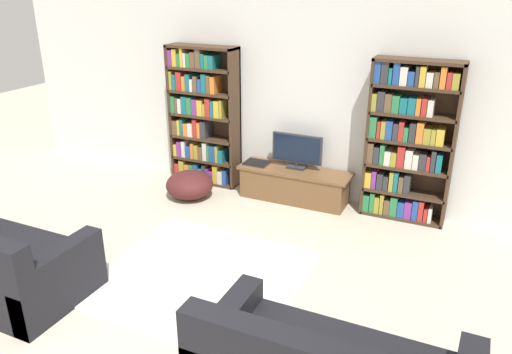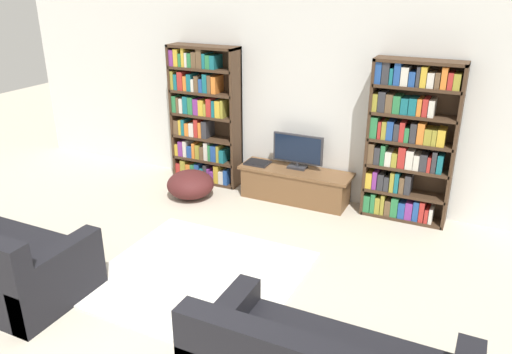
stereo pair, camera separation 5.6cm
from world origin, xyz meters
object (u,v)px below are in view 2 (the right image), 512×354
bookshelf_right (407,142)px  tv_stand (295,185)px  television (298,151)px  laptop (258,163)px  bookshelf_left (203,117)px  beanbag_ottoman (191,184)px

bookshelf_right → tv_stand: bookshelf_right is taller
tv_stand → television: bearing=90.0°
laptop → bookshelf_right: bearing=3.5°
television → bookshelf_left: bearing=178.4°
beanbag_ottoman → laptop: bearing=33.3°
bookshelf_right → laptop: 1.96m
bookshelf_left → tv_stand: bookshelf_left is taller
bookshelf_right → television: size_ratio=2.85×
bookshelf_left → laptop: bearing=-7.3°
bookshelf_right → beanbag_ottoman: 2.82m
bookshelf_left → tv_stand: 1.61m
television → beanbag_ottoman: television is taller
laptop → beanbag_ottoman: bearing=-146.7°
laptop → beanbag_ottoman: laptop is taller
bookshelf_right → laptop: size_ratio=6.08×
beanbag_ottoman → tv_stand: bearing=21.5°
tv_stand → laptop: bearing=-178.7°
bookshelf_left → beanbag_ottoman: bookshelf_left is taller
tv_stand → television: 0.46m
tv_stand → television: size_ratio=2.19×
bookshelf_left → beanbag_ottoman: size_ratio=3.06×
laptop → beanbag_ottoman: 0.94m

